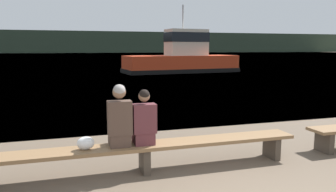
{
  "coord_description": "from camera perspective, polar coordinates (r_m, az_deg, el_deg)",
  "views": [
    {
      "loc": [
        -2.07,
        -2.99,
        2.12
      ],
      "look_at": [
        0.43,
        5.28,
        0.84
      ],
      "focal_mm": 35.0,
      "sensor_mm": 36.0,
      "label": 1
    }
  ],
  "objects": [
    {
      "name": "bench_main",
      "position": [
        5.67,
        -4.13,
        -9.33
      ],
      "size": [
        5.63,
        0.51,
        0.49
      ],
      "color": "brown",
      "rests_on": "ground"
    },
    {
      "name": "far_shoreline",
      "position": [
        146.55,
        -16.21,
        9.01
      ],
      "size": [
        600.0,
        12.0,
        9.01
      ],
      "primitive_type": "cube",
      "color": "#2D3D2D",
      "rests_on": "ground"
    },
    {
      "name": "water_surface",
      "position": [
        127.92,
        -16.02,
        7.14
      ],
      "size": [
        240.0,
        240.0,
        0.0
      ],
      "primitive_type": "plane",
      "color": "#426B8E",
      "rests_on": "ground"
    },
    {
      "name": "person_left",
      "position": [
        5.46,
        -8.44,
        -4.04
      ],
      "size": [
        0.39,
        0.41,
        1.04
      ],
      "color": "#4C382D",
      "rests_on": "bench_main"
    },
    {
      "name": "shopping_bag",
      "position": [
        5.48,
        -14.17,
        -7.97
      ],
      "size": [
        0.28,
        0.2,
        0.21
      ],
      "color": "white",
      "rests_on": "bench_main"
    },
    {
      "name": "tugboat_red",
      "position": [
        28.65,
        2.52,
        6.49
      ],
      "size": [
        10.26,
        4.34,
        5.72
      ],
      "rotation": [
        0.0,
        0.0,
        1.67
      ],
      "color": "red",
      "rests_on": "water_surface"
    },
    {
      "name": "person_right",
      "position": [
        5.55,
        -4.22,
        -4.45
      ],
      "size": [
        0.39,
        0.41,
        0.95
      ],
      "color": "#56282D",
      "rests_on": "bench_main"
    }
  ]
}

